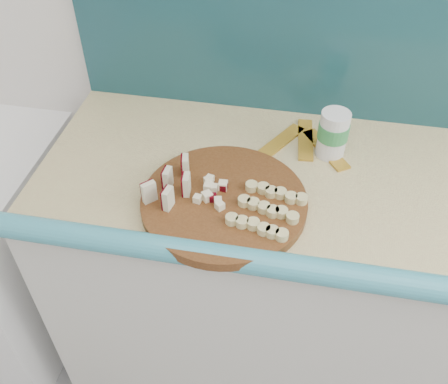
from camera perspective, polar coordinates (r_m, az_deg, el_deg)
kitchen_counter at (r=1.68m, az=21.87°, el=-11.60°), size 2.20×0.63×0.91m
cutting_board at (r=1.19m, az=-0.00°, el=-1.13°), size 0.48×0.48×0.02m
apple_wedges at (r=1.18m, az=-6.07°, el=0.98°), size 0.10×0.16×0.05m
apple_chunks at (r=1.18m, az=-1.13°, el=0.00°), size 0.06×0.06×0.02m
banana_slices at (r=1.14m, az=4.98°, el=-1.95°), size 0.17×0.17×0.02m
canister at (r=1.33m, az=12.36°, el=6.57°), size 0.08×0.08×0.13m
banana_peel at (r=1.39m, az=9.08°, el=5.49°), size 0.25×0.21×0.01m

